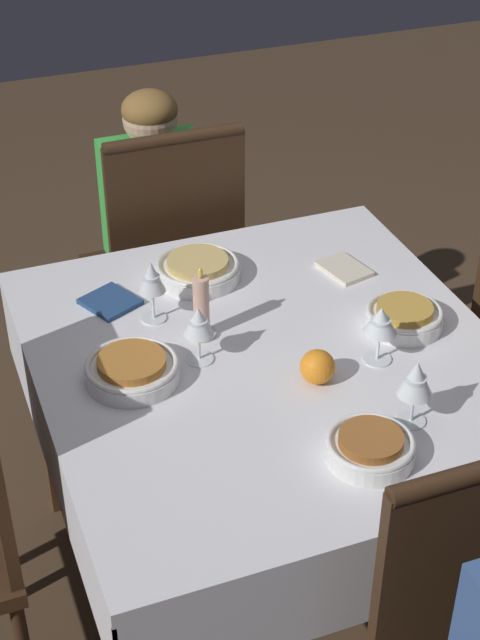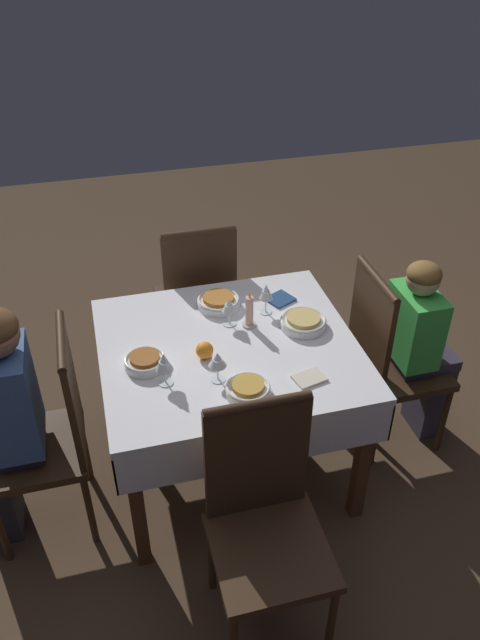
% 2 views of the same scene
% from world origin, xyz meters
% --- Properties ---
extents(ground_plane, '(8.00, 8.00, 0.00)m').
position_xyz_m(ground_plane, '(0.00, 0.00, 0.00)').
color(ground_plane, '#4C3826').
extents(dining_table, '(1.15, 1.04, 0.78)m').
position_xyz_m(dining_table, '(0.00, 0.00, 0.68)').
color(dining_table, silver).
rests_on(dining_table, ground_plane).
extents(chair_west, '(0.43, 0.43, 1.03)m').
position_xyz_m(chair_west, '(-0.82, -0.00, 0.55)').
color(chair_west, '#382314').
rests_on(chair_west, ground_plane).
extents(person_child_green, '(0.33, 0.30, 1.06)m').
position_xyz_m(person_child_green, '(-0.99, -0.00, 0.58)').
color(person_child_green, '#383342').
rests_on(person_child_green, ground_plane).
extents(bowl_east, '(0.18, 0.18, 0.06)m').
position_xyz_m(bowl_east, '(0.38, 0.05, 0.81)').
color(bowl_east, white).
rests_on(bowl_east, dining_table).
extents(wine_glass_east, '(0.07, 0.07, 0.15)m').
position_xyz_m(wine_glass_east, '(0.31, 0.18, 0.89)').
color(wine_glass_east, white).
rests_on(wine_glass_east, dining_table).
extents(bowl_west, '(0.22, 0.22, 0.06)m').
position_xyz_m(bowl_west, '(-0.37, -0.05, 0.81)').
color(bowl_west, white).
rests_on(bowl_west, dining_table).
extents(wine_glass_west, '(0.06, 0.06, 0.16)m').
position_xyz_m(wine_glass_west, '(-0.24, -0.21, 0.89)').
color(wine_glass_west, white).
rests_on(wine_glass_west, dining_table).
extents(bowl_south, '(0.21, 0.21, 0.06)m').
position_xyz_m(bowl_south, '(-0.03, -0.32, 0.81)').
color(bowl_south, white).
rests_on(bowl_south, dining_table).
extents(wine_glass_south, '(0.07, 0.07, 0.14)m').
position_xyz_m(wine_glass_south, '(-0.04, -0.16, 0.88)').
color(wine_glass_south, white).
rests_on(wine_glass_south, dining_table).
extents(bowl_north, '(0.18, 0.18, 0.06)m').
position_xyz_m(bowl_north, '(-0.00, 0.34, 0.81)').
color(bowl_north, white).
rests_on(bowl_north, dining_table).
extents(wine_glass_north, '(0.08, 0.08, 0.14)m').
position_xyz_m(wine_glass_north, '(0.10, 0.22, 0.88)').
color(wine_glass_north, white).
rests_on(wine_glass_north, dining_table).
extents(candle_centerpiece, '(0.07, 0.07, 0.18)m').
position_xyz_m(candle_centerpiece, '(-0.13, -0.12, 0.85)').
color(candle_centerpiece, beige).
rests_on(candle_centerpiece, dining_table).
extents(orange_fruit, '(0.08, 0.08, 0.08)m').
position_xyz_m(orange_fruit, '(0.12, 0.06, 0.82)').
color(orange_fruit, orange).
rests_on(orange_fruit, dining_table).
extents(napkin_red_folded, '(0.16, 0.15, 0.01)m').
position_xyz_m(napkin_red_folded, '(-0.34, -0.29, 0.78)').
color(napkin_red_folded, navy).
rests_on(napkin_red_folded, dining_table).
extents(napkin_spare_side, '(0.15, 0.12, 0.01)m').
position_xyz_m(napkin_spare_side, '(-0.27, 0.31, 0.78)').
color(napkin_spare_side, beige).
rests_on(napkin_spare_side, dining_table).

